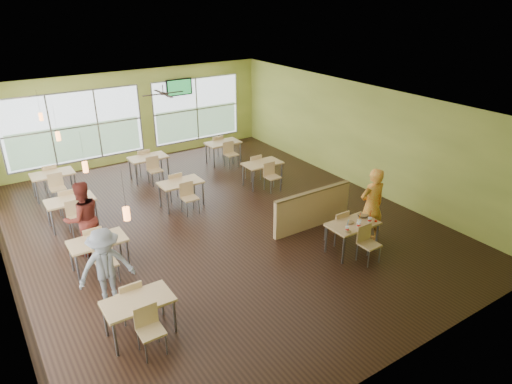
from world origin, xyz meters
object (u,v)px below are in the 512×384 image
Objects in this scene: main_table at (353,228)px; half_wall_divider at (312,209)px; man_plaid at (372,206)px; food_basket at (363,215)px.

half_wall_divider is (0.00, 1.45, -0.11)m from main_table.
main_table is at bearing -90.00° from half_wall_divider.
main_table is 0.63× the size of half_wall_divider.
half_wall_divider is 1.25× the size of man_plaid.
man_plaid is (0.71, -1.33, 0.44)m from half_wall_divider.
man_plaid is at bearing -61.94° from half_wall_divider.
food_basket is at bearing -71.96° from half_wall_divider.
man_plaid is 7.22× the size of food_basket.
man_plaid is 0.32m from food_basket.
food_basket is (-0.27, -0.01, -0.18)m from man_plaid.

